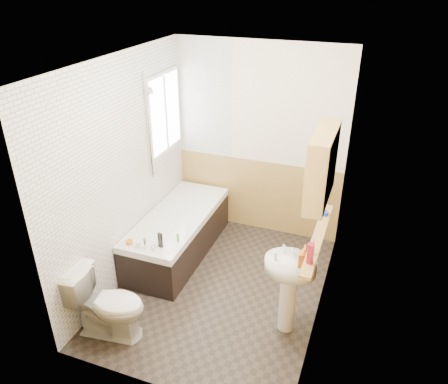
{
  "coord_description": "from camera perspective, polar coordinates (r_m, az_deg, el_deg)",
  "views": [
    {
      "loc": [
        1.4,
        -3.62,
        3.25
      ],
      "look_at": [
        0.0,
        0.15,
        1.15
      ],
      "focal_mm": 35.0,
      "sensor_mm": 36.0,
      "label": 1
    }
  ],
  "objects": [
    {
      "name": "wall_right",
      "position": [
        4.15,
        13.79,
        -2.16
      ],
      "size": [
        0.02,
        2.8,
        2.5
      ],
      "primitive_type": "cube",
      "color": "#F4E5CA",
      "rests_on": "ground"
    },
    {
      "name": "tile_return_back",
      "position": [
        5.64,
        -2.57,
        12.13
      ],
      "size": [
        0.75,
        0.01,
        1.5
      ],
      "primitive_type": "cube",
      "color": "white",
      "rests_on": "wall_back"
    },
    {
      "name": "toilet",
      "position": [
        4.46,
        -14.91,
        -13.96
      ],
      "size": [
        0.78,
        0.5,
        0.72
      ],
      "primitive_type": "imported",
      "rotation": [
        0.0,
        0.0,
        1.69
      ],
      "color": "white",
      "rests_on": "floor"
    },
    {
      "name": "bathtub",
      "position": [
        5.48,
        -6.02,
        -5.33
      ],
      "size": [
        0.7,
        1.73,
        0.69
      ],
      "color": "black",
      "rests_on": "floor"
    },
    {
      "name": "wainscot_back",
      "position": [
        5.88,
        4.22,
        -0.37
      ],
      "size": [
        2.2,
        0.01,
        1.0
      ],
      "primitive_type": "cube",
      "color": "tan",
      "rests_on": "wall_back"
    },
    {
      "name": "medicine_cabinet",
      "position": [
        3.71,
        12.65,
        3.26
      ],
      "size": [
        0.17,
        0.69,
        0.62
      ],
      "color": "tan",
      "rests_on": "wall_right"
    },
    {
      "name": "window",
      "position": [
        5.43,
        -7.7,
        10.2
      ],
      "size": [
        0.03,
        0.79,
        0.99
      ],
      "color": "white",
      "rests_on": "wall_left"
    },
    {
      "name": "soap_bottle",
      "position": [
        4.03,
        10.35,
        -8.9
      ],
      "size": [
        0.13,
        0.23,
        0.1
      ],
      "primitive_type": "imported",
      "rotation": [
        0.0,
        0.0,
        0.17
      ],
      "color": "orange",
      "rests_on": "sink"
    },
    {
      "name": "tile_cladding_left",
      "position": [
        4.83,
        -12.84,
        2.37
      ],
      "size": [
        0.01,
        2.8,
        2.5
      ],
      "primitive_type": "cube",
      "color": "white",
      "rests_on": "wall_left"
    },
    {
      "name": "blue_gel",
      "position": [
        4.74,
        -8.33,
        -6.25
      ],
      "size": [
        0.06,
        0.05,
        0.17
      ],
      "primitive_type": "cube",
      "rotation": [
        0.0,
        0.0,
        -0.38
      ],
      "color": "black",
      "rests_on": "bathtub"
    },
    {
      "name": "clear_bottle",
      "position": [
        4.07,
        6.75,
        -8.34
      ],
      "size": [
        0.04,
        0.04,
        0.09
      ],
      "primitive_type": "cylinder",
      "rotation": [
        0.0,
        0.0,
        -0.17
      ],
      "color": "silver",
      "rests_on": "sink"
    },
    {
      "name": "green_bottle",
      "position": [
        3.82,
        11.62,
        -6.47
      ],
      "size": [
        0.05,
        0.05,
        0.23
      ],
      "primitive_type": "cone",
      "rotation": [
        0.0,
        0.0,
        0.09
      ],
      "color": "silver",
      "rests_on": "pine_shelf"
    },
    {
      "name": "cream_jar",
      "position": [
        4.88,
        -12.27,
        -6.43
      ],
      "size": [
        0.07,
        0.07,
        0.05
      ],
      "primitive_type": "cylinder",
      "rotation": [
        0.0,
        0.0,
        -0.02
      ],
      "color": "orange",
      "rests_on": "bathtub"
    },
    {
      "name": "shower_riser",
      "position": [
        5.04,
        -9.8,
        9.47
      ],
      "size": [
        0.11,
        0.08,
        1.25
      ],
      "color": "silver",
      "rests_on": "wall_left"
    },
    {
      "name": "wall_left",
      "position": [
        4.84,
        -13.06,
        2.41
      ],
      "size": [
        0.02,
        2.8,
        2.5
      ],
      "primitive_type": "cube",
      "color": "#F4E5CA",
      "rests_on": "ground"
    },
    {
      "name": "wainscot_right",
      "position": [
        4.56,
        12.46,
        -10.33
      ],
      "size": [
        0.01,
        2.8,
        1.0
      ],
      "primitive_type": "cube",
      "color": "tan",
      "rests_on": "wall_right"
    },
    {
      "name": "foam_can",
      "position": [
        3.72,
        11.22,
        -7.86
      ],
      "size": [
        0.07,
        0.07,
        0.19
      ],
      "primitive_type": "cylinder",
      "rotation": [
        0.0,
        0.0,
        0.25
      ],
      "color": "maroon",
      "rests_on": "pine_shelf"
    },
    {
      "name": "floor",
      "position": [
        5.06,
        -0.61,
        -12.36
      ],
      "size": [
        2.8,
        2.8,
        0.0
      ],
      "primitive_type": "plane",
      "color": "black",
      "rests_on": "ground"
    },
    {
      "name": "sink",
      "position": [
        4.26,
        8.51,
        -11.32
      ],
      "size": [
        0.49,
        0.39,
        0.95
      ],
      "rotation": [
        0.0,
        0.0,
        -0.16
      ],
      "color": "white",
      "rests_on": "floor"
    },
    {
      "name": "pine_shelf",
      "position": [
        4.13,
        12.16,
        -5.83
      ],
      "size": [
        0.1,
        1.26,
        0.03
      ],
      "primitive_type": "cube",
      "color": "tan",
      "rests_on": "wall_right"
    },
    {
      "name": "wall_back",
      "position": [
        5.59,
        4.54,
        6.53
      ],
      "size": [
        2.2,
        0.02,
        2.5
      ],
      "primitive_type": "cube",
      "color": "#F4E5CA",
      "rests_on": "ground"
    },
    {
      "name": "ceiling",
      "position": [
        3.95,
        -0.79,
        16.62
      ],
      "size": [
        2.8,
        2.8,
        0.0
      ],
      "primitive_type": "plane",
      "rotation": [
        3.14,
        0.0,
        0.0
      ],
      "color": "white",
      "rests_on": "ground"
    },
    {
      "name": "wainscot_front",
      "position": [
        3.81,
        -8.58,
        -19.05
      ],
      "size": [
        2.2,
        0.01,
        1.0
      ],
      "primitive_type": "cube",
      "color": "tan",
      "rests_on": "wall_front"
    },
    {
      "name": "black_jar",
      "position": [
        4.46,
        13.08,
        -2.71
      ],
      "size": [
        0.08,
        0.08,
        0.04
      ],
      "primitive_type": "cylinder",
      "rotation": [
        0.0,
        0.0,
        -0.23
      ],
      "color": "#19339E",
      "rests_on": "pine_shelf"
    },
    {
      "name": "wall_front",
      "position": [
        3.3,
        -9.67,
        -10.3
      ],
      "size": [
        2.2,
        0.02,
        2.5
      ],
      "primitive_type": "cube",
      "color": "#F4E5CA",
      "rests_on": "ground"
    },
    {
      "name": "orange_bottle",
      "position": [
        4.83,
        -6.04,
        -5.94
      ],
      "size": [
        0.04,
        0.04,
        0.09
      ],
      "primitive_type": "cylinder",
      "rotation": [
        0.0,
        0.0,
        -0.31
      ],
      "color": "#59C647",
      "rests_on": "bathtub"
    }
  ]
}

